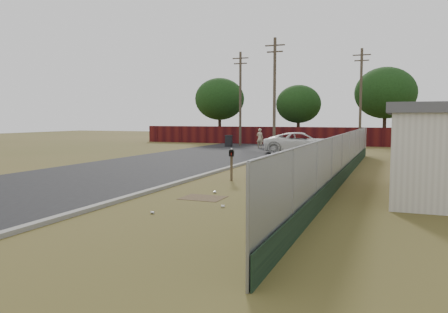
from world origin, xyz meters
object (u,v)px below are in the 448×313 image
at_px(fire_hydrant, 275,222).
at_px(pedestrian, 260,138).
at_px(pickup_truck, 302,143).
at_px(trash_bin, 229,141).
at_px(mailbox, 232,155).

height_order(fire_hydrant, pedestrian, pedestrian).
height_order(pickup_truck, trash_bin, pickup_truck).
xyz_separation_m(pedestrian, trash_bin, (-3.31, 0.89, -0.33)).
bearing_deg(mailbox, trash_bin, 111.21).
bearing_deg(pedestrian, fire_hydrant, 116.58).
distance_m(pickup_truck, pedestrian, 6.58).
distance_m(fire_hydrant, pedestrian, 29.47).
bearing_deg(pickup_truck, fire_hydrant, 178.56).
xyz_separation_m(pickup_truck, pedestrian, (-4.69, 4.60, 0.08)).
height_order(mailbox, trash_bin, mailbox).
xyz_separation_m(fire_hydrant, pickup_truck, (-4.18, 23.50, 0.44)).
distance_m(mailbox, pedestrian, 20.67).
xyz_separation_m(fire_hydrant, trash_bin, (-12.19, 29.00, 0.19)).
relative_size(pickup_truck, trash_bin, 5.36).
bearing_deg(trash_bin, pedestrian, -15.09).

